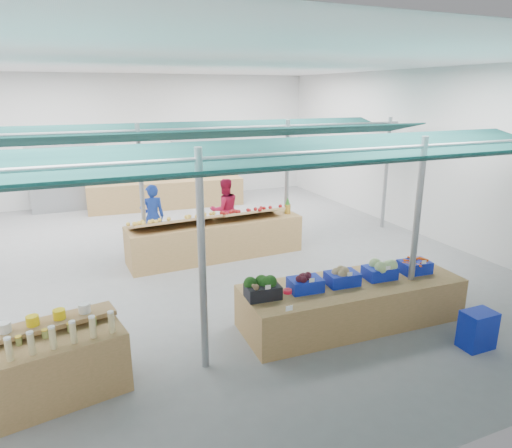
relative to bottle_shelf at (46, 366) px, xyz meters
The scene contains 23 objects.
floor 4.92m from the bottle_shelf, 52.69° to the left, with size 13.00×13.00×0.00m, color slate.
hall 6.49m from the bottle_shelf, 60.90° to the left, with size 13.00×13.00×13.00m.
pole_grid 4.50m from the bottle_shelf, 29.97° to the left, with size 10.00×4.60×3.00m.
awnings 4.89m from the bottle_shelf, 29.97° to the left, with size 9.50×7.08×0.30m.
back_shelving_left 9.92m from the bottle_shelf, 87.30° to the left, with size 2.00×0.50×2.00m, color #B23F33.
back_shelving_right 11.08m from the bottle_shelf, 63.34° to the left, with size 2.00×0.50×2.00m, color #B23F33.
bottle_shelf is the anchor object (origin of this frame).
veg_counter 4.52m from the bottle_shelf, ahead, with size 3.61×1.20×0.70m, color olive.
fruit_counter 5.26m from the bottle_shelf, 48.63° to the left, with size 3.94×0.94×0.84m, color olive.
far_counter 9.66m from the bottle_shelf, 68.90° to the left, with size 4.90×0.98×0.88m, color olive.
crate_stack 5.91m from the bottle_shelf, 11.88° to the right, with size 0.48×0.33×0.57m, color #0F22A7.
vendor_left 5.54m from the bottle_shelf, 65.73° to the left, with size 0.57×0.38×1.58m, color #173399.
vendor_right 6.49m from the bottle_shelf, 51.07° to the left, with size 0.77×0.60×1.58m, color #B1153D.
crate_broccoli 3.00m from the bottle_shelf, ahead, with size 0.53×0.42×0.35m.
crate_beets 3.69m from the bottle_shelf, ahead, with size 0.53×0.42×0.29m.
crate_celeriac 4.34m from the bottle_shelf, ahead, with size 0.53×0.42×0.31m.
crate_cabbage 5.04m from the bottle_shelf, ahead, with size 0.53×0.42×0.35m.
crate_carrots 5.73m from the bottle_shelf, ahead, with size 0.53×0.42×0.29m.
sparrow 2.85m from the bottle_shelf, ahead, with size 0.12×0.09×0.11m.
pole_ribbon 3.11m from the bottle_shelf, ahead, with size 0.12×0.12×0.28m.
apple_heap_yellow 4.62m from the bottle_shelf, 56.35° to the left, with size 1.95×0.84×0.27m.
apple_heap_red 5.80m from the bottle_shelf, 42.23° to the left, with size 1.55×0.81×0.27m.
pineapple 6.58m from the bottle_shelf, 36.68° to the left, with size 0.14×0.14×0.39m.
Camera 1 is at (-2.52, -9.32, 3.64)m, focal length 32.00 mm.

